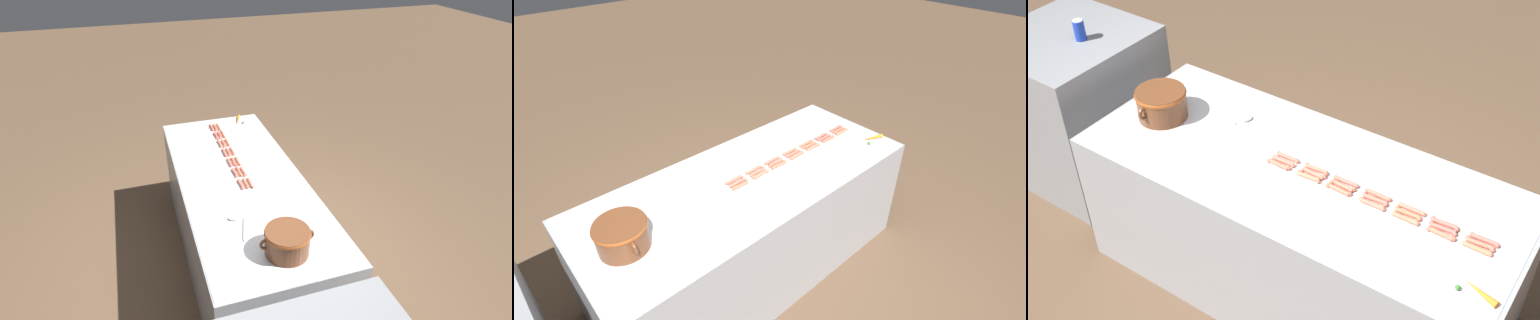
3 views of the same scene
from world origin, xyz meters
The scene contains 26 objects.
ground_plane centered at (0.00, 0.00, 0.00)m, with size 20.00×20.00×0.00m, color brown.
griddle_counter centered at (0.00, 0.00, 0.42)m, with size 0.93×2.24×0.84m.
hot_dog_0 centered at (-0.04, -0.91, 0.85)m, with size 0.02×0.14×0.02m.
hot_dog_1 centered at (-0.04, -0.75, 0.85)m, with size 0.03×0.14×0.02m.
hot_dog_2 centered at (-0.04, -0.58, 0.85)m, with size 0.02×0.14×0.02m.
hot_dog_3 centered at (-0.04, -0.41, 0.85)m, with size 0.03×0.14×0.02m.
hot_dog_4 centered at (-0.04, -0.24, 0.85)m, with size 0.03×0.14×0.02m.
hot_dog_5 centered at (-0.04, -0.07, 0.85)m, with size 0.03×0.14×0.02m.
hot_dog_6 centered at (-0.04, 0.10, 0.85)m, with size 0.03×0.14×0.02m.
hot_dog_7 centered at (-0.01, -0.91, 0.85)m, with size 0.03×0.14×0.02m.
hot_dog_8 centered at (-0.01, -0.74, 0.85)m, with size 0.03×0.14×0.02m.
hot_dog_9 centered at (-0.01, -0.57, 0.85)m, with size 0.03×0.14×0.02m.
hot_dog_10 centered at (-0.01, -0.41, 0.85)m, with size 0.03×0.14×0.02m.
hot_dog_11 centered at (-0.01, -0.24, 0.85)m, with size 0.03×0.14×0.02m.
hot_dog_12 centered at (-0.01, -0.08, 0.85)m, with size 0.03×0.14×0.02m.
hot_dog_13 centered at (-0.01, 0.09, 0.85)m, with size 0.03×0.14×0.02m.
hot_dog_14 centered at (0.03, -0.91, 0.85)m, with size 0.03×0.14×0.02m.
hot_dog_15 centered at (0.03, -0.74, 0.85)m, with size 0.03×0.14×0.02m.
hot_dog_16 centered at (0.03, -0.58, 0.85)m, with size 0.02×0.14×0.02m.
hot_dog_17 centered at (0.03, -0.41, 0.85)m, with size 0.03×0.14×0.02m.
hot_dog_18 centered at (0.03, -0.24, 0.85)m, with size 0.02×0.14×0.02m.
hot_dog_19 centered at (0.03, -0.07, 0.85)m, with size 0.03×0.14×0.02m.
hot_dog_20 centered at (0.03, 0.09, 0.85)m, with size 0.03×0.14×0.02m.
bean_pot centered at (-0.04, 0.86, 0.93)m, with size 0.34×0.28×0.16m.
serving_spoon centered at (0.17, 0.50, 0.85)m, with size 0.12×0.27×0.02m.
carrot centered at (-0.26, -0.99, 0.86)m, with size 0.09×0.18×0.03m.
Camera 1 is at (0.69, 2.52, 2.54)m, focal length 28.58 mm.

